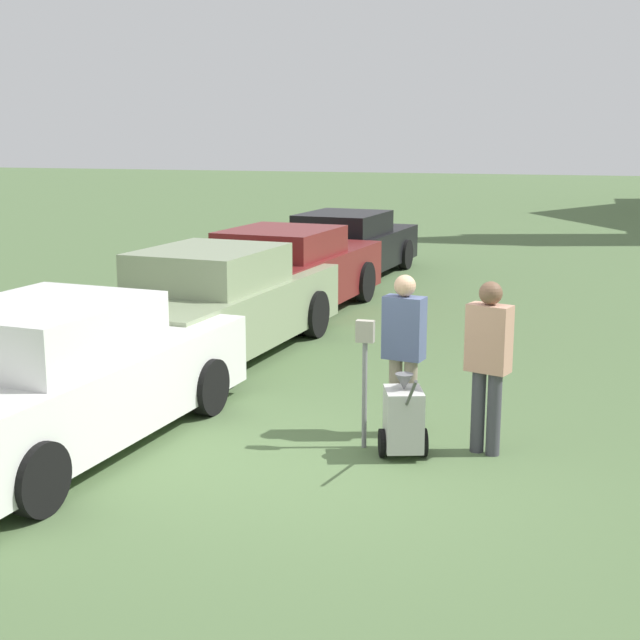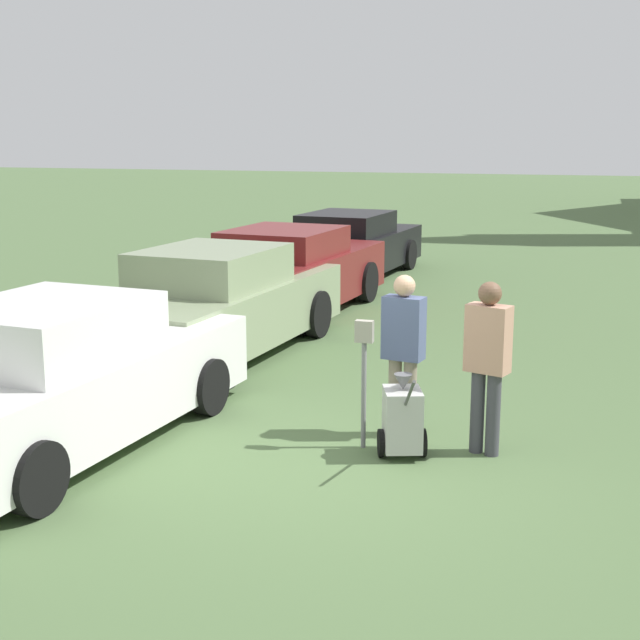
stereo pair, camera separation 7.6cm
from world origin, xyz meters
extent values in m
plane|color=#4C663D|center=(0.00, 0.00, 0.00)|extent=(120.00, 120.00, 0.00)
cube|color=silver|center=(-2.88, -0.24, 0.57)|extent=(2.22, 4.88, 0.79)
cube|color=silver|center=(-2.89, -0.43, 1.25)|extent=(1.76, 2.12, 0.56)
cylinder|color=black|center=(-3.62, 1.30, 0.32)|extent=(0.24, 0.66, 0.65)
cylinder|color=black|center=(-1.86, 1.14, 0.32)|extent=(0.24, 0.66, 0.65)
cylinder|color=black|center=(-2.14, -1.78, 0.32)|extent=(0.24, 0.66, 0.65)
cube|color=gray|center=(-2.88, 3.76, 0.61)|extent=(2.31, 5.05, 0.82)
cube|color=gray|center=(-2.89, 3.57, 1.29)|extent=(1.83, 2.20, 0.54)
cylinder|color=black|center=(-3.65, 5.36, 0.37)|extent=(0.25, 0.75, 0.73)
cylinder|color=black|center=(-1.83, 5.19, 0.37)|extent=(0.25, 0.75, 0.73)
cylinder|color=black|center=(-3.93, 2.34, 0.37)|extent=(0.25, 0.75, 0.73)
cylinder|color=black|center=(-2.11, 2.17, 0.37)|extent=(0.25, 0.75, 0.73)
cube|color=maroon|center=(-2.88, 6.86, 0.63)|extent=(2.38, 5.05, 0.84)
cube|color=maroon|center=(-2.89, 6.67, 1.28)|extent=(1.89, 2.20, 0.46)
cylinder|color=black|center=(-3.68, 8.46, 0.38)|extent=(0.25, 0.77, 0.76)
cylinder|color=black|center=(-1.79, 8.28, 0.38)|extent=(0.25, 0.77, 0.76)
cylinder|color=black|center=(-3.96, 5.44, 0.38)|extent=(0.25, 0.77, 0.76)
cylinder|color=black|center=(-2.07, 5.27, 0.38)|extent=(0.25, 0.77, 0.76)
cube|color=black|center=(-2.88, 11.01, 0.57)|extent=(2.29, 5.14, 0.76)
cube|color=black|center=(-2.89, 10.81, 1.19)|extent=(1.81, 2.24, 0.48)
cylinder|color=black|center=(-3.63, 12.63, 0.34)|extent=(0.24, 0.70, 0.69)
cylinder|color=black|center=(-1.84, 12.47, 0.34)|extent=(0.24, 0.70, 0.69)
cylinder|color=black|center=(-3.92, 9.55, 0.34)|extent=(0.24, 0.70, 0.69)
cylinder|color=black|center=(-2.12, 9.38, 0.34)|extent=(0.24, 0.70, 0.69)
cylinder|color=slate|center=(0.07, 0.59, 0.55)|extent=(0.05, 0.05, 1.10)
cube|color=gray|center=(0.07, 0.59, 1.21)|extent=(0.18, 0.09, 0.22)
cylinder|color=gray|center=(0.46, 1.06, 0.42)|extent=(0.14, 0.14, 0.83)
cylinder|color=gray|center=(0.29, 1.09, 0.42)|extent=(0.14, 0.14, 0.83)
cube|color=#4C597F|center=(0.37, 1.07, 1.16)|extent=(0.45, 0.29, 0.66)
sphere|color=tan|center=(0.37, 1.07, 1.61)|extent=(0.23, 0.23, 0.23)
cylinder|color=#3F3F47|center=(1.35, 0.74, 0.42)|extent=(0.14, 0.14, 0.84)
cylinder|color=#3F3F47|center=(1.19, 0.80, 0.42)|extent=(0.14, 0.14, 0.84)
cube|color=tan|center=(1.27, 0.77, 1.18)|extent=(0.47, 0.34, 0.67)
sphere|color=brown|center=(1.27, 0.77, 1.63)|extent=(0.23, 0.23, 0.23)
cube|color=#B2B2AD|center=(0.50, 0.45, 0.38)|extent=(0.48, 0.53, 0.60)
cone|color=#59595B|center=(0.50, 0.45, 0.76)|extent=(0.18, 0.18, 0.16)
cylinder|color=#4C4C4C|center=(0.65, 0.01, 0.78)|extent=(0.22, 0.57, 0.43)
cylinder|color=black|center=(0.30, 0.39, 0.14)|extent=(0.14, 0.28, 0.28)
cylinder|color=black|center=(0.70, 0.52, 0.14)|extent=(0.14, 0.28, 0.28)
camera|label=1|loc=(2.09, -7.80, 3.16)|focal=50.00mm
camera|label=2|loc=(2.16, -7.78, 3.16)|focal=50.00mm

